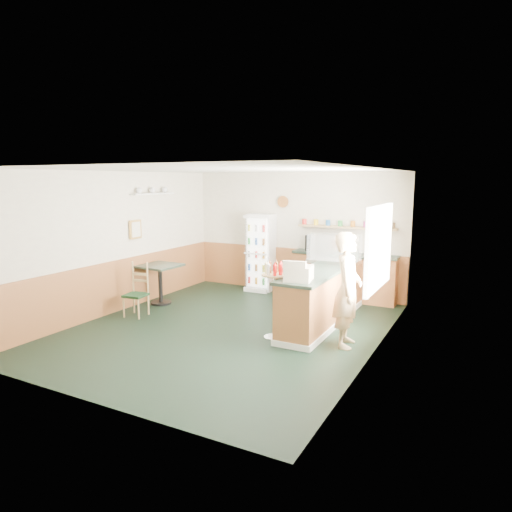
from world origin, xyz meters
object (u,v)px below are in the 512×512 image
Objects in this scene: cash_register at (299,273)px; condiment_stand at (274,289)px; display_case at (334,249)px; cafe_table at (160,276)px; shopkeeper at (347,290)px; cafe_chair at (138,288)px; drinks_fridge at (261,253)px.

cash_register reaches higher than condiment_stand.
display_case is 0.75× the size of condiment_stand.
shopkeeper is at bearing -8.08° from cafe_table.
display_case is at bearing 20.02° from cafe_chair.
display_case is at bearing 15.33° from shopkeeper.
display_case is 1.80m from condiment_stand.
cash_register reaches higher than cafe_chair.
drinks_fridge is 2.42m from display_case.
shopkeeper is (0.70, 0.25, -0.24)m from cash_register.
display_case is 2.24× the size of cash_register.
shopkeeper is 1.75× the size of cafe_chair.
cash_register is at bearing -7.91° from cafe_chair.
cafe_table is 0.83m from cafe_chair.
drinks_fridge is 1.44× the size of condiment_stand.
cash_register is at bearing -53.44° from drinks_fridge.
condiment_stand is at bearing -59.28° from drinks_fridge.
cafe_table is at bearing 92.52° from cafe_chair.
cafe_chair is (-1.15, -2.82, -0.36)m from drinks_fridge.
condiment_stand reaches higher than cafe_chair.
cash_register is (2.11, -2.84, 0.24)m from drinks_fridge.
cafe_chair is at bearing -152.36° from display_case.
cash_register is 0.23× the size of shopkeeper.
cash_register is at bearing -13.72° from cafe_table.
cafe_chair is (-3.25, -1.70, -0.74)m from display_case.
drinks_fridge reaches higher than cash_register.
cafe_chair reaches higher than cafe_table.
cafe_table is at bearing 165.06° from condiment_stand.
condiment_stand is 1.50× the size of cafe_table.
condiment_stand is at bearing 90.15° from shopkeeper.
cash_register is 0.51× the size of cafe_table.
condiment_stand is 3.07m from cafe_table.
drinks_fridge is 2.16× the size of cafe_table.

